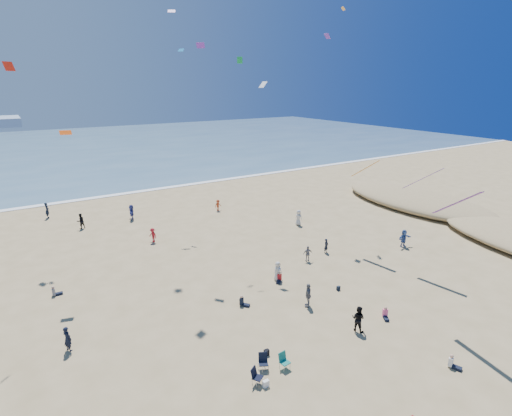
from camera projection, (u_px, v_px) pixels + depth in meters
ground at (302, 381)px, 22.23m from camera, size 220.00×220.00×0.00m
ocean at (62, 150)px, 98.80m from camera, size 220.00×100.00×0.06m
surf_line at (110, 196)px, 58.49m from camera, size 220.00×1.20×0.08m
standing_flyers at (224, 246)px, 38.26m from camera, size 32.41×43.93×1.95m
seated_group at (271, 305)px, 29.08m from camera, size 20.35×22.17×0.84m
chair_cluster at (269, 367)px, 22.62m from camera, size 2.74×1.62×1.00m
white_tote at (266, 384)px, 21.76m from camera, size 0.35×0.20×0.40m
black_backpack at (267, 352)px, 24.29m from camera, size 0.30×0.22×0.38m
navy_bag at (338, 288)px, 31.92m from camera, size 0.28×0.18×0.34m
kites_aloft at (290, 97)px, 32.81m from camera, size 39.78×35.65×28.41m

